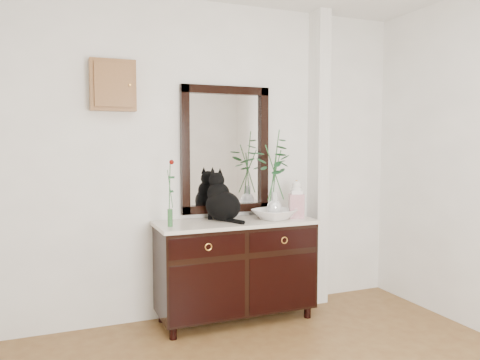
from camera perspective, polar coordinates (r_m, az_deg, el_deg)
name	(u,v)px	position (r m, az deg, el deg)	size (l,w,h in m)	color
wall_back	(214,160)	(4.07, -3.16, 2.43)	(3.60, 0.04, 2.70)	white
pilaster	(318,159)	(4.43, 9.53, 2.54)	(0.12, 0.20, 2.70)	white
sideboard	(236,265)	(4.00, -0.55, -10.30)	(1.33, 0.52, 0.82)	black
wall_mirror	(226,150)	(4.09, -1.78, 3.70)	(0.80, 0.06, 1.10)	black
key_cabinet	(113,85)	(3.86, -15.24, 11.07)	(0.35, 0.10, 0.40)	brown
cat	(223,196)	(3.92, -2.10, -1.97)	(0.29, 0.36, 0.41)	black
lotus_bowl	(274,214)	(4.01, 4.21, -4.18)	(0.35, 0.35, 0.09)	white
vase_branches	(275,173)	(3.97, 4.24, 0.87)	(0.36, 0.36, 0.75)	silver
bud_vase_rose	(170,193)	(3.67, -8.56, -1.54)	(0.06, 0.06, 0.53)	#326836
ginger_jar	(296,199)	(4.09, 6.89, -2.28)	(0.12, 0.12, 0.33)	white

